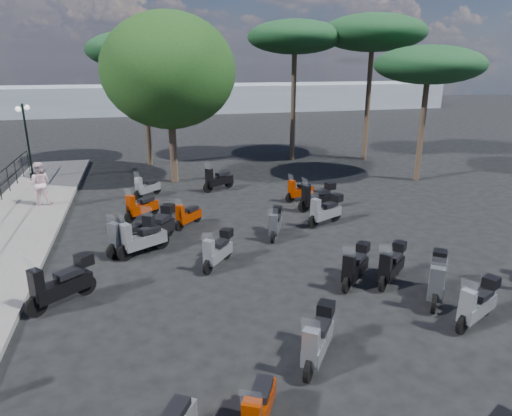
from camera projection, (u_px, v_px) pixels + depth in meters
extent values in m
plane|color=black|center=(234.00, 299.00, 11.44)|extent=(120.00, 120.00, 0.00)
cylinder|color=black|center=(0.00, 187.00, 18.93)|extent=(0.04, 0.04, 1.10)
cylinder|color=black|center=(8.00, 179.00, 20.19)|extent=(0.04, 0.04, 1.10)
cylinder|color=black|center=(16.00, 172.00, 21.45)|extent=(0.04, 0.04, 1.10)
cylinder|color=black|center=(22.00, 166.00, 22.72)|extent=(0.04, 0.04, 1.10)
cylinder|color=black|center=(28.00, 160.00, 23.98)|extent=(0.04, 0.04, 1.10)
cylinder|color=black|center=(33.00, 175.00, 22.68)|extent=(0.29, 0.29, 0.22)
cylinder|color=black|center=(28.00, 141.00, 22.16)|extent=(0.10, 0.10, 3.62)
cylinder|color=black|center=(22.00, 106.00, 21.64)|extent=(0.25, 0.80, 0.04)
sphere|color=white|center=(27.00, 107.00, 22.06)|extent=(0.25, 0.25, 0.25)
sphere|color=white|center=(18.00, 109.00, 21.28)|extent=(0.25, 0.25, 0.25)
imported|color=silver|center=(39.00, 183.00, 18.23)|extent=(0.88, 0.70, 1.75)
cylinder|color=black|center=(36.00, 306.00, 10.60)|extent=(0.48, 0.41, 0.53)
cylinder|color=black|center=(86.00, 285.00, 11.59)|extent=(0.48, 0.41, 0.53)
cube|color=black|center=(63.00, 287.00, 11.08)|extent=(1.35, 1.18, 0.37)
cube|color=black|center=(69.00, 273.00, 11.12)|extent=(0.72, 0.67, 0.15)
cube|color=black|center=(37.00, 285.00, 10.51)|extent=(0.39, 0.41, 0.77)
plane|color=white|center=(31.00, 267.00, 10.30)|extent=(0.33, 0.38, 0.41)
cube|color=black|center=(84.00, 260.00, 11.39)|extent=(0.51, 0.51, 0.28)
cylinder|color=black|center=(114.00, 251.00, 13.67)|extent=(0.44, 0.43, 0.51)
cylinder|color=black|center=(144.00, 238.00, 14.71)|extent=(0.44, 0.43, 0.51)
cube|color=#46494D|center=(130.00, 238.00, 14.18)|extent=(1.23, 1.23, 0.36)
cube|color=black|center=(134.00, 227.00, 14.23)|extent=(0.68, 0.68, 0.15)
cube|color=#46494D|center=(115.00, 235.00, 13.59)|extent=(0.39, 0.39, 0.74)
plane|color=white|center=(111.00, 221.00, 13.39)|extent=(0.34, 0.34, 0.39)
cylinder|color=black|center=(125.00, 252.00, 13.59)|extent=(0.50, 0.35, 0.51)
cylinder|color=black|center=(162.00, 241.00, 14.44)|extent=(0.50, 0.35, 0.51)
cube|color=#9B9EA3|center=(145.00, 240.00, 13.99)|extent=(1.38, 1.01, 0.36)
cube|color=black|center=(149.00, 230.00, 14.02)|extent=(0.71, 0.60, 0.15)
cube|color=#9B9EA3|center=(126.00, 236.00, 13.50)|extent=(0.36, 0.39, 0.75)
plane|color=white|center=(123.00, 222.00, 13.31)|extent=(0.28, 0.39, 0.40)
cylinder|color=black|center=(138.00, 195.00, 19.52)|extent=(0.39, 0.37, 0.44)
cylinder|color=black|center=(157.00, 189.00, 20.40)|extent=(0.39, 0.37, 0.44)
cube|color=#B6BBC0|center=(148.00, 188.00, 19.95)|extent=(1.11, 1.04, 0.31)
cube|color=black|center=(151.00, 182.00, 19.99)|extent=(0.60, 0.58, 0.13)
cube|color=#B6BBC0|center=(139.00, 185.00, 19.45)|extent=(0.34, 0.34, 0.65)
plane|color=white|center=(137.00, 176.00, 19.28)|extent=(0.29, 0.31, 0.34)
cube|color=black|center=(175.00, 411.00, 6.89)|extent=(0.53, 0.62, 0.13)
cylinder|color=black|center=(309.00, 370.00, 8.45)|extent=(0.36, 0.44, 0.48)
cylinder|color=black|center=(324.00, 336.00, 9.50)|extent=(0.36, 0.44, 0.48)
cube|color=#B6BBC0|center=(318.00, 343.00, 8.96)|extent=(1.04, 1.24, 0.34)
cube|color=black|center=(321.00, 326.00, 9.03)|extent=(0.59, 0.66, 0.14)
cube|color=#B6BBC0|center=(311.00, 347.00, 8.38)|extent=(0.37, 0.35, 0.70)
plane|color=white|center=(311.00, 327.00, 8.19)|extent=(0.35, 0.29, 0.37)
cube|color=black|center=(326.00, 308.00, 9.32)|extent=(0.46, 0.46, 0.26)
cylinder|color=black|center=(208.00, 267.00, 12.71)|extent=(0.35, 0.41, 0.45)
cylinder|color=black|center=(227.00, 252.00, 13.69)|extent=(0.35, 0.41, 0.45)
cube|color=#9B9EA3|center=(218.00, 253.00, 13.19)|extent=(1.01, 1.16, 0.32)
cube|color=black|center=(221.00, 243.00, 13.25)|extent=(0.57, 0.62, 0.13)
cube|color=#9B9EA3|center=(209.00, 251.00, 12.64)|extent=(0.35, 0.34, 0.66)
plane|color=white|center=(207.00, 238.00, 12.47)|extent=(0.33, 0.28, 0.35)
cube|color=black|center=(227.00, 233.00, 13.52)|extent=(0.43, 0.44, 0.24)
cylinder|color=black|center=(149.00, 243.00, 14.24)|extent=(0.37, 0.51, 0.53)
cylinder|color=black|center=(169.00, 229.00, 15.45)|extent=(0.37, 0.51, 0.53)
cube|color=black|center=(160.00, 229.00, 14.83)|extent=(1.08, 1.42, 0.38)
cube|color=black|center=(162.00, 219.00, 14.91)|extent=(0.63, 0.74, 0.16)
cube|color=black|center=(149.00, 227.00, 14.17)|extent=(0.41, 0.38, 0.78)
plane|color=white|center=(147.00, 212.00, 13.95)|extent=(0.40, 0.30, 0.41)
cube|color=black|center=(168.00, 209.00, 15.25)|extent=(0.50, 0.51, 0.29)
cylinder|color=black|center=(130.00, 217.00, 16.75)|extent=(0.42, 0.38, 0.47)
cylinder|color=black|center=(154.00, 209.00, 17.67)|extent=(0.42, 0.38, 0.47)
cube|color=#8F2601|center=(143.00, 208.00, 17.19)|extent=(1.19, 1.09, 0.34)
cube|color=black|center=(146.00, 200.00, 17.24)|extent=(0.64, 0.61, 0.14)
cube|color=#8F2601|center=(131.00, 204.00, 16.67)|extent=(0.36, 0.37, 0.69)
plane|color=white|center=(128.00, 193.00, 16.49)|extent=(0.30, 0.33, 0.37)
cylinder|color=black|center=(266.00, 396.00, 7.82)|extent=(0.29, 0.44, 0.45)
cube|color=#8F2601|center=(260.00, 409.00, 7.30)|extent=(0.83, 1.22, 0.32)
cube|color=black|center=(262.00, 389.00, 7.37)|extent=(0.50, 0.62, 0.13)
plane|color=white|center=(251.00, 399.00, 6.55)|extent=(0.35, 0.23, 0.35)
cylinder|color=black|center=(347.00, 284.00, 11.70)|extent=(0.39, 0.39, 0.46)
cylinder|color=black|center=(361.00, 268.00, 12.64)|extent=(0.39, 0.39, 0.46)
cube|color=black|center=(355.00, 269.00, 12.15)|extent=(1.12, 1.11, 0.33)
cube|color=black|center=(358.00, 258.00, 12.20)|extent=(0.61, 0.61, 0.13)
cube|color=black|center=(349.00, 268.00, 11.62)|extent=(0.35, 0.35, 0.67)
plane|color=white|center=(349.00, 253.00, 11.44)|extent=(0.31, 0.31, 0.36)
cube|color=black|center=(363.00, 247.00, 12.46)|extent=(0.45, 0.45, 0.25)
cylinder|color=black|center=(179.00, 225.00, 15.95)|extent=(0.36, 0.37, 0.42)
cylinder|color=black|center=(197.00, 217.00, 16.82)|extent=(0.36, 0.37, 0.42)
cube|color=#8F2601|center=(189.00, 216.00, 16.37)|extent=(1.01, 1.04, 0.30)
cube|color=black|center=(191.00, 209.00, 16.42)|extent=(0.56, 0.57, 0.12)
cube|color=#8F2601|center=(180.00, 214.00, 15.88)|extent=(0.33, 0.32, 0.62)
plane|color=white|center=(178.00, 203.00, 15.71)|extent=(0.29, 0.28, 0.33)
cylinder|color=black|center=(208.00, 187.00, 20.60)|extent=(0.49, 0.34, 0.50)
cylinder|color=black|center=(229.00, 182.00, 21.43)|extent=(0.49, 0.34, 0.50)
cube|color=black|center=(220.00, 181.00, 20.99)|extent=(1.35, 0.99, 0.36)
cube|color=black|center=(222.00, 174.00, 21.02)|extent=(0.70, 0.58, 0.15)
cube|color=black|center=(209.00, 177.00, 20.50)|extent=(0.36, 0.39, 0.73)
plane|color=white|center=(208.00, 167.00, 20.32)|extent=(0.27, 0.39, 0.39)
cylinder|color=black|center=(383.00, 283.00, 11.77)|extent=(0.41, 0.38, 0.46)
cylinder|color=black|center=(397.00, 267.00, 12.68)|extent=(0.41, 0.38, 0.46)
cube|color=black|center=(391.00, 268.00, 12.21)|extent=(1.16, 1.08, 0.33)
cube|color=black|center=(394.00, 257.00, 12.26)|extent=(0.63, 0.60, 0.14)
cube|color=black|center=(385.00, 266.00, 11.69)|extent=(0.35, 0.36, 0.68)
plane|color=white|center=(386.00, 251.00, 11.51)|extent=(0.30, 0.33, 0.36)
cube|color=black|center=(399.00, 246.00, 12.51)|extent=(0.45, 0.45, 0.25)
cylinder|color=black|center=(434.00, 303.00, 10.76)|extent=(0.40, 0.47, 0.51)
cylinder|color=black|center=(436.00, 280.00, 11.88)|extent=(0.40, 0.47, 0.51)
cube|color=#46494D|center=(436.00, 283.00, 11.31)|extent=(1.13, 1.32, 0.36)
cube|color=black|center=(438.00, 269.00, 11.38)|extent=(0.64, 0.70, 0.15)
cube|color=#46494D|center=(437.00, 282.00, 10.69)|extent=(0.40, 0.38, 0.75)
plane|color=white|center=(439.00, 265.00, 10.48)|extent=(0.37, 0.31, 0.40)
cube|color=black|center=(440.00, 256.00, 11.69)|extent=(0.49, 0.50, 0.28)
cylinder|color=black|center=(273.00, 237.00, 14.91)|extent=(0.26, 0.43, 0.43)
cylinder|color=black|center=(277.00, 225.00, 15.92)|extent=(0.26, 0.43, 0.43)
cube|color=#46494D|center=(275.00, 226.00, 15.41)|extent=(0.75, 1.19, 0.31)
cube|color=black|center=(276.00, 217.00, 15.47)|extent=(0.47, 0.60, 0.13)
cube|color=#46494D|center=(273.00, 224.00, 14.85)|extent=(0.33, 0.29, 0.63)
plane|color=white|center=(273.00, 213.00, 14.67)|extent=(0.34, 0.20, 0.33)
cube|color=black|center=(277.00, 210.00, 15.76)|extent=(0.39, 0.40, 0.23)
cylinder|color=black|center=(290.00, 198.00, 19.15)|extent=(0.44, 0.24, 0.44)
cylinder|color=black|center=(310.00, 193.00, 19.74)|extent=(0.44, 0.24, 0.44)
cube|color=#8F2601|center=(301.00, 192.00, 19.42)|extent=(1.22, 0.70, 0.31)
cube|color=black|center=(304.00, 185.00, 19.42)|extent=(0.61, 0.45, 0.13)
cube|color=#8F2601|center=(292.00, 188.00, 19.06)|extent=(0.28, 0.33, 0.64)
plane|color=white|center=(291.00, 178.00, 18.90)|extent=(0.19, 0.35, 0.34)
cylinder|color=black|center=(463.00, 324.00, 9.93)|extent=(0.46, 0.29, 0.47)
cylinder|color=black|center=(487.00, 306.00, 10.65)|extent=(0.46, 0.29, 0.47)
cube|color=#B6BBC0|center=(477.00, 307.00, 10.26)|extent=(1.28, 0.86, 0.33)
cube|color=black|center=(482.00, 294.00, 10.28)|extent=(0.65, 0.52, 0.14)
cube|color=#B6BBC0|center=(467.00, 305.00, 9.84)|extent=(0.32, 0.36, 0.68)
plane|color=white|center=(469.00, 287.00, 9.66)|extent=(0.23, 0.37, 0.36)
cube|color=black|center=(491.00, 282.00, 10.47)|extent=(0.43, 0.43, 0.25)
cylinder|color=black|center=(313.00, 222.00, 16.21)|extent=(0.48, 0.31, 0.49)
cylinder|color=black|center=(336.00, 215.00, 16.96)|extent=(0.48, 0.31, 0.49)
cube|color=#9B9EA3|center=(326.00, 213.00, 16.56)|extent=(1.34, 0.89, 0.35)
cube|color=black|center=(330.00, 205.00, 16.58)|extent=(0.68, 0.54, 0.14)
cube|color=#9B9EA3|center=(316.00, 209.00, 16.12)|extent=(0.33, 0.37, 0.71)
plane|color=white|center=(315.00, 197.00, 15.94)|extent=(0.24, 0.38, 0.38)
cube|color=black|center=(337.00, 198.00, 16.78)|extent=(0.45, 0.44, 0.26)
cylinder|color=black|center=(304.00, 206.00, 17.90)|extent=(0.51, 0.23, 0.50)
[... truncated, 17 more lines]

